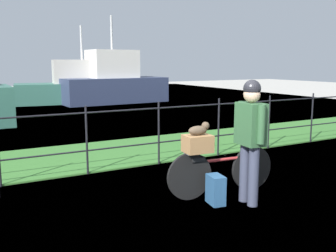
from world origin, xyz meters
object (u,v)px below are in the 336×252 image
(moored_boat_near, at_px, (113,83))
(terrier_dog, at_px, (199,130))
(backpack_on_paving, at_px, (216,190))
(cyclist_person, at_px, (251,131))
(bicycle_main, at_px, (221,171))
(moored_boat_far, at_px, (83,87))
(wooden_crate, at_px, (198,144))

(moored_boat_near, bearing_deg, terrier_dog, -105.74)
(backpack_on_paving, distance_m, moored_boat_near, 13.89)
(cyclist_person, distance_m, backpack_on_paving, 0.92)
(bicycle_main, bearing_deg, backpack_on_paving, -136.38)
(moored_boat_near, bearing_deg, moored_boat_far, 153.02)
(cyclist_person, distance_m, moored_boat_far, 14.38)
(terrier_dog, relative_size, backpack_on_paving, 0.80)
(bicycle_main, distance_m, cyclist_person, 0.81)
(wooden_crate, xyz_separation_m, backpack_on_paving, (0.10, -0.30, -0.59))
(backpack_on_paving, bearing_deg, wooden_crate, -152.00)
(cyclist_person, relative_size, moored_boat_far, 0.26)
(terrier_dog, xyz_separation_m, moored_boat_near, (3.69, 13.10, -0.07))
(bicycle_main, distance_m, wooden_crate, 0.58)
(bicycle_main, distance_m, backpack_on_paving, 0.42)
(terrier_dog, distance_m, moored_boat_near, 13.61)
(wooden_crate, relative_size, cyclist_person, 0.22)
(terrier_dog, distance_m, cyclist_person, 0.69)
(terrier_dog, bearing_deg, backpack_on_paving, -75.67)
(terrier_dog, xyz_separation_m, cyclist_person, (0.48, -0.50, 0.01))
(bicycle_main, xyz_separation_m, backpack_on_paving, (-0.28, -0.27, -0.16))
(bicycle_main, relative_size, terrier_dog, 5.35)
(terrier_dog, height_order, moored_boat_near, moored_boat_near)
(terrier_dog, xyz_separation_m, moored_boat_far, (2.41, 13.75, -0.24))
(moored_boat_near, xyz_separation_m, moored_boat_far, (-1.28, 0.65, -0.17))
(backpack_on_paving, bearing_deg, moored_boat_near, 174.38)
(cyclist_person, xyz_separation_m, moored_boat_far, (1.92, 14.25, -0.26))
(wooden_crate, height_order, cyclist_person, cyclist_person)
(terrier_dog, bearing_deg, moored_boat_near, 74.26)
(bicycle_main, height_order, terrier_dog, terrier_dog)
(wooden_crate, bearing_deg, moored_boat_near, 74.15)
(moored_boat_far, bearing_deg, moored_boat_near, -26.98)
(cyclist_person, distance_m, moored_boat_near, 13.97)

